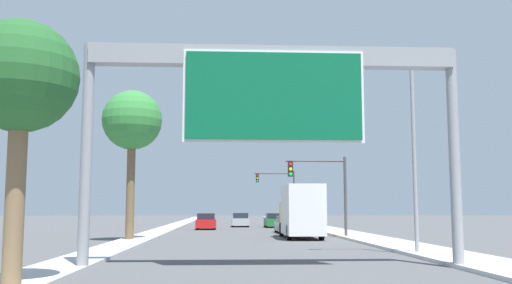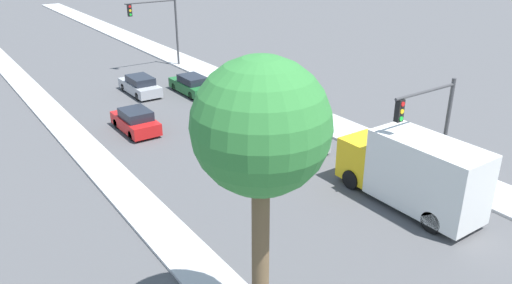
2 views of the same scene
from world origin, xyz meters
TOP-DOWN VIEW (x-y plane):
  - sidewalk_right at (7.75, 60.00)m, footprint 3.00×120.00m
  - median_strip_left at (-7.25, 60.00)m, footprint 2.00×120.00m
  - sign_gantry at (0.00, 17.88)m, footprint 13.29×0.73m
  - car_far_center at (3.50, 45.96)m, footprint 1.83×4.54m
  - car_near_left at (-3.50, 53.95)m, footprint 1.88×4.21m
  - car_far_left at (0.00, 61.49)m, footprint 1.85×4.76m
  - car_mid_right at (3.50, 59.23)m, footprint 1.84×4.66m
  - truck_box_primary at (3.50, 37.26)m, footprint 2.39×7.40m
  - traffic_light_near_intersection at (5.33, 38.00)m, footprint 4.30×0.32m
  - traffic_light_mid_block at (5.20, 68.00)m, footprint 5.00×0.32m
  - palm_tree_foreground at (-7.09, 13.33)m, footprint 3.01×3.01m
  - palm_tree_background at (-7.57, 34.14)m, footprint 3.75×3.75m
  - street_lamp_right at (6.48, 23.49)m, footprint 2.89×0.28m

SIDE VIEW (x-z plane):
  - sidewalk_right at x=7.75m, z-range 0.00..0.15m
  - median_strip_left at x=-7.25m, z-range 0.00..0.15m
  - car_far_center at x=3.50m, z-range -0.03..1.35m
  - car_mid_right at x=3.50m, z-range -0.04..1.45m
  - car_far_left at x=0.00m, z-range -0.04..1.46m
  - car_near_left at x=-3.50m, z-range -0.05..1.49m
  - truck_box_primary at x=3.50m, z-range 0.01..3.61m
  - traffic_light_near_intersection at x=5.33m, z-range 1.01..6.66m
  - traffic_light_mid_block at x=5.20m, z-range 1.17..7.73m
  - street_lamp_right at x=6.48m, z-range 0.82..9.48m
  - palm_tree_foreground at x=-7.09m, z-range 1.89..8.95m
  - sign_gantry at x=0.00m, z-range 2.32..10.10m
  - palm_tree_background at x=-7.57m, z-range 2.71..12.17m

